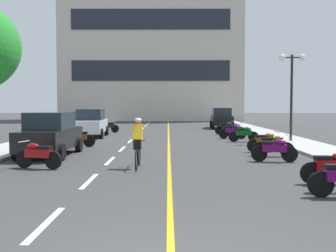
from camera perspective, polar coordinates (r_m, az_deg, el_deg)
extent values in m
plane|color=#38383A|center=(26.18, -0.68, -1.57)|extent=(140.00, 140.00, 0.00)
cube|color=#A8A8A3|center=(30.10, -14.48, -0.94)|extent=(2.40, 72.00, 0.12)
cube|color=#A8A8A3|center=(29.99, 13.26, -0.94)|extent=(2.40, 72.00, 0.12)
cube|color=silver|center=(7.74, -17.28, -13.18)|extent=(0.14, 2.20, 0.01)
cube|color=silver|center=(11.51, -11.38, -7.70)|extent=(0.14, 2.20, 0.01)
cube|color=silver|center=(15.41, -8.50, -4.93)|extent=(0.14, 2.20, 0.01)
cube|color=silver|center=(19.34, -6.79, -3.27)|extent=(0.14, 2.20, 0.01)
cube|color=silver|center=(23.30, -5.67, -2.17)|extent=(0.14, 2.20, 0.01)
cube|color=silver|center=(27.27, -4.87, -1.39)|extent=(0.14, 2.20, 0.01)
cube|color=silver|center=(31.25, -4.28, -0.81)|extent=(0.14, 2.20, 0.01)
cube|color=silver|center=(35.23, -3.82, -0.36)|extent=(0.14, 2.20, 0.01)
cube|color=silver|center=(39.21, -3.45, 0.00)|extent=(0.14, 2.20, 0.01)
cube|color=silver|center=(43.20, -3.15, 0.29)|extent=(0.14, 2.20, 0.01)
cube|color=silver|center=(47.19, -2.91, 0.54)|extent=(0.14, 2.20, 0.01)
cube|color=silver|center=(51.19, -2.70, 0.74)|extent=(0.14, 2.20, 0.01)
cube|color=gold|center=(29.17, -0.14, -1.08)|extent=(0.12, 66.00, 0.01)
cube|color=beige|center=(55.41, -2.51, 11.87)|extent=(23.49, 9.27, 21.10)
cube|color=#1E232D|center=(50.26, -2.71, 7.92)|extent=(19.73, 0.10, 2.53)
cube|color=#1E232D|center=(51.18, -2.73, 15.00)|extent=(19.73, 0.10, 2.53)
cylinder|color=black|center=(23.28, 16.98, 3.86)|extent=(0.14, 0.14, 4.76)
cylinder|color=black|center=(23.42, 17.07, 9.33)|extent=(1.10, 0.08, 0.08)
sphere|color=white|center=(23.27, 15.76, 9.39)|extent=(0.36, 0.36, 0.36)
sphere|color=white|center=(23.59, 18.37, 9.26)|extent=(0.36, 0.36, 0.36)
cylinder|color=black|center=(18.94, -17.82, -2.57)|extent=(0.23, 0.64, 0.64)
cylinder|color=black|center=(18.46, -12.81, -2.64)|extent=(0.23, 0.64, 0.64)
cylinder|color=black|center=(16.32, -20.98, -3.52)|extent=(0.23, 0.64, 0.64)
cylinder|color=black|center=(15.77, -15.23, -3.65)|extent=(0.23, 0.64, 0.64)
cube|color=black|center=(17.31, -16.66, -1.75)|extent=(1.78, 4.23, 0.80)
cube|color=#1E2833|center=(17.26, -16.70, 0.73)|extent=(1.60, 2.23, 0.70)
cylinder|color=black|center=(28.18, -12.42, -0.66)|extent=(0.24, 0.65, 0.64)
cylinder|color=black|center=(27.92, -8.99, -0.66)|extent=(0.24, 0.65, 0.64)
cylinder|color=black|center=(25.43, -13.55, -1.08)|extent=(0.24, 0.65, 0.64)
cylinder|color=black|center=(25.15, -9.75, -1.08)|extent=(0.24, 0.65, 0.64)
cube|color=silver|center=(26.63, -11.17, 0.00)|extent=(1.84, 4.25, 0.80)
cube|color=#1E2833|center=(26.60, -11.19, 1.61)|extent=(1.63, 2.25, 0.70)
cylinder|color=black|center=(37.09, 5.94, 0.30)|extent=(0.25, 0.65, 0.64)
cylinder|color=black|center=(37.23, 8.55, 0.29)|extent=(0.25, 0.65, 0.64)
cylinder|color=black|center=(34.30, 6.21, 0.07)|extent=(0.25, 0.65, 0.64)
cylinder|color=black|center=(34.45, 9.03, 0.06)|extent=(0.25, 0.65, 0.64)
cube|color=black|center=(35.74, 7.43, 0.82)|extent=(1.91, 4.28, 0.80)
cube|color=#1E2833|center=(35.72, 7.44, 2.03)|extent=(1.67, 2.28, 0.70)
cylinder|color=black|center=(9.99, 20.74, -7.79)|extent=(0.60, 0.13, 0.60)
cube|color=black|center=(10.01, 22.43, -5.35)|extent=(0.45, 0.26, 0.10)
cylinder|color=black|center=(11.48, 19.57, -6.35)|extent=(0.60, 0.11, 0.60)
cube|color=maroon|center=(11.65, 22.13, -5.17)|extent=(0.90, 0.29, 0.28)
cube|color=black|center=(11.53, 21.01, -4.23)|extent=(0.44, 0.25, 0.10)
cylinder|color=black|center=(14.37, -20.05, -4.47)|extent=(0.60, 0.26, 0.60)
cylinder|color=black|center=(13.76, -16.30, -4.74)|extent=(0.60, 0.26, 0.60)
cube|color=maroon|center=(14.03, -18.23, -3.72)|extent=(0.94, 0.51, 0.28)
ellipsoid|color=maroon|center=(14.12, -18.92, -2.79)|extent=(0.49, 0.35, 0.22)
cube|color=black|center=(13.87, -17.38, -2.95)|extent=(0.49, 0.35, 0.10)
cylinder|color=silver|center=(14.30, -20.10, -2.09)|extent=(0.19, 0.59, 0.03)
cylinder|color=black|center=(15.49, 16.73, -3.87)|extent=(0.61, 0.20, 0.60)
cylinder|color=black|center=(15.39, 12.66, -3.86)|extent=(0.61, 0.20, 0.60)
cube|color=#590C59|center=(15.40, 14.71, -3.06)|extent=(0.93, 0.42, 0.28)
ellipsoid|color=#590C59|center=(15.40, 15.47, -2.25)|extent=(0.47, 0.31, 0.22)
cube|color=black|center=(15.36, 13.79, -2.31)|extent=(0.47, 0.31, 0.10)
cylinder|color=silver|center=(15.43, 16.77, -1.66)|extent=(0.13, 0.60, 0.03)
cylinder|color=black|center=(17.07, 16.37, -3.23)|extent=(0.61, 0.18, 0.60)
cylinder|color=black|center=(16.94, 12.68, -3.22)|extent=(0.61, 0.18, 0.60)
cube|color=brown|center=(16.97, 14.54, -2.49)|extent=(0.93, 0.40, 0.28)
ellipsoid|color=brown|center=(16.97, 15.22, -1.75)|extent=(0.47, 0.30, 0.22)
cube|color=black|center=(16.92, 13.71, -1.81)|extent=(0.47, 0.30, 0.10)
cylinder|color=silver|center=(17.01, 16.40, -1.22)|extent=(0.11, 0.60, 0.03)
cylinder|color=black|center=(18.76, 15.01, -2.64)|extent=(0.61, 0.20, 0.60)
cylinder|color=black|center=(18.32, 11.89, -2.74)|extent=(0.61, 0.20, 0.60)
cube|color=brown|center=(18.51, 13.48, -2.01)|extent=(0.94, 0.43, 0.28)
ellipsoid|color=brown|center=(18.57, 14.05, -1.32)|extent=(0.48, 0.31, 0.22)
cube|color=black|center=(18.39, 12.77, -1.41)|extent=(0.48, 0.31, 0.10)
cylinder|color=silver|center=(18.71, 15.04, -0.81)|extent=(0.13, 0.60, 0.03)
cylinder|color=black|center=(20.52, -14.48, -2.14)|extent=(0.61, 0.19, 0.60)
cylinder|color=black|center=(20.44, -11.40, -2.13)|extent=(0.61, 0.19, 0.60)
cube|color=brown|center=(20.45, -12.95, -1.52)|extent=(0.93, 0.41, 0.28)
ellipsoid|color=brown|center=(20.45, -13.52, -0.91)|extent=(0.47, 0.30, 0.22)
cube|color=black|center=(20.42, -12.26, -0.96)|extent=(0.47, 0.30, 0.10)
cylinder|color=silver|center=(20.47, -14.50, -0.47)|extent=(0.12, 0.60, 0.03)
cylinder|color=black|center=(23.19, 11.87, -1.51)|extent=(0.61, 0.16, 0.60)
cylinder|color=black|center=(23.10, 9.16, -1.50)|extent=(0.61, 0.16, 0.60)
cube|color=#0C4C19|center=(23.13, 10.52, -0.96)|extent=(0.92, 0.37, 0.28)
ellipsoid|color=#0C4C19|center=(23.13, 11.02, -0.42)|extent=(0.46, 0.29, 0.22)
cube|color=black|center=(23.09, 9.91, -0.46)|extent=(0.46, 0.29, 0.10)
cylinder|color=silver|center=(23.15, 11.89, -0.03)|extent=(0.09, 0.60, 0.03)
cylinder|color=black|center=(25.16, 10.23, -1.13)|extent=(0.61, 0.21, 0.60)
cylinder|color=black|center=(25.20, 7.73, -1.10)|extent=(0.61, 0.21, 0.60)
cube|color=#590C59|center=(25.16, 8.98, -0.62)|extent=(0.94, 0.45, 0.28)
ellipsoid|color=#590C59|center=(25.14, 9.44, -0.12)|extent=(0.48, 0.32, 0.22)
cube|color=black|center=(25.15, 8.42, -0.16)|extent=(0.48, 0.32, 0.10)
cylinder|color=silver|center=(25.12, 10.24, 0.23)|extent=(0.14, 0.59, 0.03)
cylinder|color=black|center=(27.44, 10.24, -0.78)|extent=(0.61, 0.22, 0.60)
cylinder|color=black|center=(27.04, 8.09, -0.82)|extent=(0.61, 0.22, 0.60)
cube|color=#0C4C19|center=(27.22, 9.18, -0.33)|extent=(0.94, 0.46, 0.28)
ellipsoid|color=#0C4C19|center=(27.28, 9.57, 0.13)|extent=(0.48, 0.33, 0.22)
cube|color=black|center=(27.12, 8.69, 0.08)|extent=(0.48, 0.33, 0.10)
cylinder|color=silver|center=(27.41, 10.25, 0.47)|extent=(0.16, 0.59, 0.03)
cylinder|color=black|center=(29.03, 9.07, -0.55)|extent=(0.60, 0.26, 0.60)
cylinder|color=black|center=(28.59, 7.07, -0.59)|extent=(0.60, 0.26, 0.60)
cube|color=black|center=(28.79, 8.08, -0.14)|extent=(0.94, 0.51, 0.28)
ellipsoid|color=black|center=(28.86, 8.45, 0.31)|extent=(0.49, 0.35, 0.22)
cube|color=black|center=(28.68, 7.63, 0.25)|extent=(0.49, 0.35, 0.10)
cylinder|color=silver|center=(29.00, 9.08, 0.63)|extent=(0.19, 0.59, 0.03)
cylinder|color=black|center=(30.27, -9.87, -0.41)|extent=(0.60, 0.26, 0.60)
cylinder|color=black|center=(30.41, -7.81, -0.38)|extent=(0.60, 0.26, 0.60)
cube|color=black|center=(30.32, -8.84, 0.02)|extent=(0.94, 0.52, 0.28)
ellipsoid|color=black|center=(30.28, -9.22, 0.43)|extent=(0.49, 0.35, 0.22)
cube|color=black|center=(30.34, -8.37, 0.41)|extent=(0.49, 0.35, 0.10)
cylinder|color=silver|center=(30.23, -9.88, 0.72)|extent=(0.19, 0.58, 0.03)
torus|color=black|center=(14.06, -4.36, -4.29)|extent=(0.05, 0.72, 0.72)
torus|color=black|center=(13.03, -4.77, -4.89)|extent=(0.05, 0.72, 0.72)
cylinder|color=black|center=(13.48, -4.57, -3.33)|extent=(0.05, 0.95, 0.04)
cube|color=black|center=(13.31, -4.63, -2.46)|extent=(0.10, 0.20, 0.06)
cylinder|color=black|center=(13.90, -4.41, -2.09)|extent=(0.42, 0.04, 0.03)
cube|color=black|center=(13.37, -4.61, -2.74)|extent=(0.25, 0.36, 0.28)
cube|color=yellow|center=(13.48, -4.56, -0.98)|extent=(0.33, 0.46, 0.61)
sphere|color=#8C6647|center=(13.59, -4.52, 0.53)|extent=(0.20, 0.20, 0.20)
ellipsoid|color=white|center=(13.59, -4.52, 0.83)|extent=(0.24, 0.26, 0.16)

